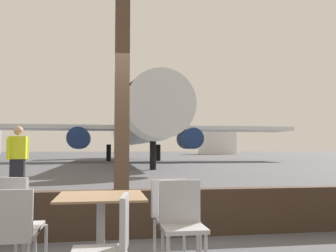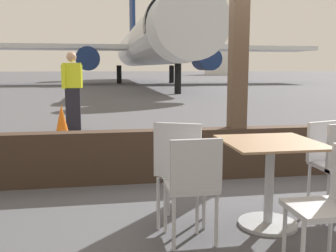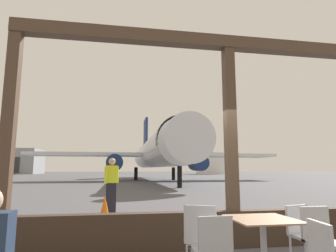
{
  "view_description": "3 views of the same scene",
  "coord_description": "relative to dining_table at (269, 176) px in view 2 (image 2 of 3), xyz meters",
  "views": [
    {
      "loc": [
        -0.21,
        -5.15,
        1.2
      ],
      "look_at": [
        2.7,
        12.43,
        2.28
      ],
      "focal_mm": 39.96,
      "sensor_mm": 36.0,
      "label": 1
    },
    {
      "loc": [
        -1.7,
        -4.71,
        1.39
      ],
      "look_at": [
        -0.98,
        -0.56,
        0.77
      ],
      "focal_mm": 42.02,
      "sensor_mm": 36.0,
      "label": 2
    },
    {
      "loc": [
        -2.07,
        -5.06,
        1.39
      ],
      "look_at": [
        1.05,
        13.19,
        4.21
      ],
      "focal_mm": 30.28,
      "sensor_mm": 36.0,
      "label": 3
    }
  ],
  "objects": [
    {
      "name": "airplane",
      "position": [
        2.67,
        31.11,
        2.95
      ],
      "size": [
        30.2,
        34.63,
        10.23
      ],
      "color": "silver",
      "rests_on": "ground"
    },
    {
      "name": "dining_table",
      "position": [
        0.0,
        0.0,
        0.0
      ],
      "size": [
        0.8,
        0.8,
        0.76
      ],
      "color": "#8C6B4C",
      "rests_on": "ground"
    },
    {
      "name": "fuel_storage_tank",
      "position": [
        24.1,
        75.06,
        2.51
      ],
      "size": [
        8.67,
        8.67,
        5.92
      ],
      "primitive_type": "cylinder",
      "color": "white",
      "rests_on": "ground"
    },
    {
      "name": "cafe_chair_window_left",
      "position": [
        0.73,
        0.23,
        0.09
      ],
      "size": [
        0.47,
        0.47,
        0.88
      ],
      "color": "#B2B2B7",
      "rests_on": "ground"
    },
    {
      "name": "ground_plane",
      "position": [
        0.25,
        41.57,
        -0.45
      ],
      "size": [
        220.0,
        220.0,
        0.0
      ],
      "primitive_type": "plane",
      "color": "#4C4C51"
    },
    {
      "name": "ground_crew_worker",
      "position": [
        -2.05,
        5.87,
        0.45
      ],
      "size": [
        0.44,
        0.42,
        1.74
      ],
      "color": "black",
      "rests_on": "ground"
    },
    {
      "name": "cafe_chair_aisle_right",
      "position": [
        0.08,
        -0.81,
        0.07
      ],
      "size": [
        0.43,
        0.43,
        0.86
      ],
      "color": "#B2B2B7",
      "rests_on": "ground"
    },
    {
      "name": "cafe_chair_side_extra",
      "position": [
        -0.79,
        0.08,
        0.11
      ],
      "size": [
        0.51,
        0.51,
        0.94
      ],
      "color": "#B2B2B7",
      "rests_on": "ground"
    },
    {
      "name": "window_frame",
      "position": [
        0.25,
        1.57,
        0.96
      ],
      "size": [
        8.02,
        0.24,
        3.99
      ],
      "color": "#38281E",
      "rests_on": "ground"
    },
    {
      "name": "traffic_cone",
      "position": [
        -2.18,
        4.46,
        -0.11
      ],
      "size": [
        0.36,
        0.36,
        0.71
      ],
      "color": "orange",
      "rests_on": "ground"
    },
    {
      "name": "cafe_chair_aisle_left",
      "position": [
        -0.75,
        -0.24,
        0.07
      ],
      "size": [
        0.41,
        0.41,
        0.87
      ],
      "color": "#B2B2B7",
      "rests_on": "ground"
    }
  ]
}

